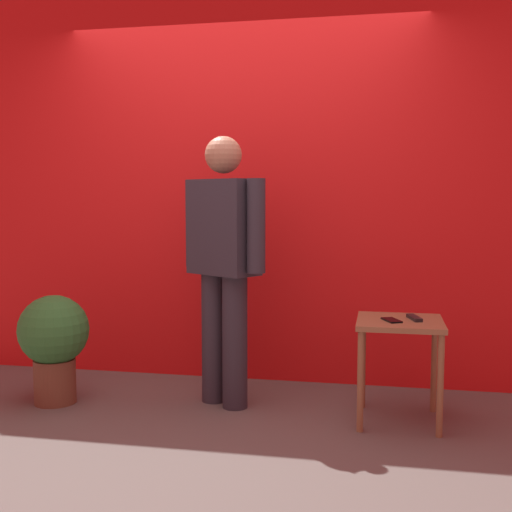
% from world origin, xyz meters
% --- Properties ---
extents(ground_plane, '(12.00, 12.00, 0.00)m').
position_xyz_m(ground_plane, '(0.00, 0.00, 0.00)').
color(ground_plane, '#59544F').
extents(back_wall_red, '(5.01, 0.12, 2.82)m').
position_xyz_m(back_wall_red, '(0.00, 1.24, 1.41)').
color(back_wall_red, red).
rests_on(back_wall_red, ground_plane).
extents(standing_person, '(0.61, 0.44, 1.67)m').
position_xyz_m(standing_person, '(0.01, 0.60, 0.93)').
color(standing_person, '#2D2D38').
rests_on(standing_person, ground_plane).
extents(side_table, '(0.49, 0.49, 0.60)m').
position_xyz_m(side_table, '(1.07, 0.49, 0.49)').
color(side_table, olive).
rests_on(side_table, ground_plane).
extents(cell_phone, '(0.12, 0.16, 0.01)m').
position_xyz_m(cell_phone, '(1.02, 0.44, 0.60)').
color(cell_phone, black).
rests_on(cell_phone, side_table).
extents(tv_remote, '(0.09, 0.18, 0.02)m').
position_xyz_m(tv_remote, '(1.15, 0.51, 0.61)').
color(tv_remote, black).
rests_on(tv_remote, side_table).
extents(potted_plant, '(0.44, 0.44, 0.69)m').
position_xyz_m(potted_plant, '(-1.05, 0.41, 0.41)').
color(potted_plant, brown).
rests_on(potted_plant, ground_plane).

